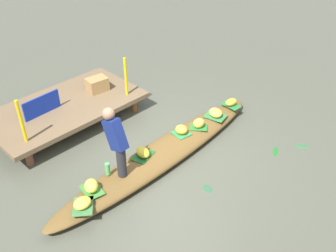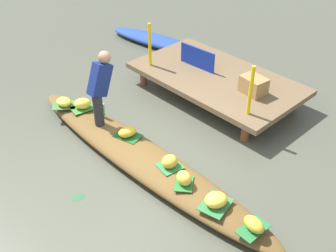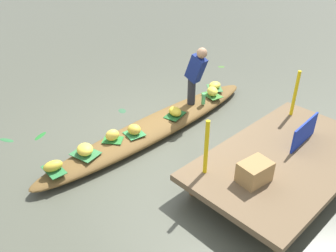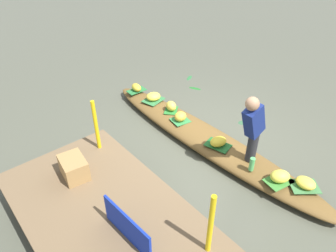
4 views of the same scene
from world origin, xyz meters
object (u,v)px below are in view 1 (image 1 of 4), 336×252
at_px(banana_bunch_3, 199,123).
at_px(vendor_person, 116,139).
at_px(vendor_boat, 163,153).
at_px(banana_bunch_4, 216,113).
at_px(banana_bunch_1, 231,102).
at_px(banana_bunch_0, 82,203).
at_px(water_bottle, 108,169).
at_px(banana_bunch_6, 181,130).
at_px(market_banner, 42,105).
at_px(produce_crate, 97,84).
at_px(banana_bunch_2, 143,152).
at_px(banana_bunch_5, 91,186).

bearing_deg(banana_bunch_3, vendor_person, 177.15).
relative_size(vendor_boat, banana_bunch_4, 16.94).
xyz_separation_m(banana_bunch_1, banana_bunch_4, (-0.58, -0.03, 0.01)).
relative_size(banana_bunch_0, banana_bunch_1, 0.97).
xyz_separation_m(vendor_person, water_bottle, (-0.16, 0.10, -0.58)).
bearing_deg(banana_bunch_0, banana_bunch_4, 2.10).
distance_m(banana_bunch_1, banana_bunch_3, 1.14).
height_order(vendor_boat, banana_bunch_4, banana_bunch_4).
relative_size(banana_bunch_1, vendor_person, 0.24).
distance_m(banana_bunch_4, water_bottle, 2.69).
bearing_deg(banana_bunch_4, banana_bunch_0, -177.90).
relative_size(banana_bunch_1, banana_bunch_6, 1.21).
bearing_deg(market_banner, banana_bunch_6, -58.13).
height_order(banana_bunch_3, produce_crate, produce_crate).
bearing_deg(market_banner, water_bottle, -96.23).
bearing_deg(produce_crate, water_bottle, -123.55).
height_order(banana_bunch_6, vendor_person, vendor_person).
relative_size(banana_bunch_4, water_bottle, 1.32).
bearing_deg(banana_bunch_0, banana_bunch_1, 2.19).
bearing_deg(banana_bunch_3, produce_crate, 105.59).
height_order(vendor_boat, banana_bunch_0, banana_bunch_0).
xyz_separation_m(banana_bunch_3, water_bottle, (-2.13, 0.20, 0.01)).
bearing_deg(banana_bunch_1, water_bottle, 177.31).
relative_size(banana_bunch_2, produce_crate, 0.68).
distance_m(banana_bunch_3, produce_crate, 2.50).
relative_size(banana_bunch_0, water_bottle, 1.25).
height_order(banana_bunch_0, banana_bunch_5, banana_bunch_5).
xyz_separation_m(banana_bunch_4, produce_crate, (-1.23, 2.38, 0.24)).
xyz_separation_m(banana_bunch_0, banana_bunch_4, (3.41, 0.13, 0.01)).
relative_size(banana_bunch_4, produce_crate, 0.69).
bearing_deg(vendor_boat, banana_bunch_1, -0.92).
height_order(banana_bunch_0, banana_bunch_6, banana_bunch_6).
relative_size(banana_bunch_1, market_banner, 0.37).
bearing_deg(market_banner, vendor_person, -92.07).
relative_size(market_banner, produce_crate, 1.85).
xyz_separation_m(banana_bunch_5, banana_bunch_6, (2.16, 0.03, -0.00)).
relative_size(vendor_boat, water_bottle, 22.31).
bearing_deg(banana_bunch_0, banana_bunch_6, 5.02).
xyz_separation_m(banana_bunch_6, produce_crate, (-0.28, 2.29, 0.23)).
bearing_deg(vendor_person, vendor_boat, -3.74).
distance_m(vendor_boat, banana_bunch_0, 1.90).
bearing_deg(banana_bunch_4, vendor_person, 178.13).
relative_size(water_bottle, produce_crate, 0.52).
relative_size(banana_bunch_5, market_banner, 0.36).
bearing_deg(banana_bunch_1, banana_bunch_4, -177.31).
distance_m(banana_bunch_0, water_bottle, 0.79).
distance_m(banana_bunch_1, banana_bunch_4, 0.58).
relative_size(banana_bunch_5, water_bottle, 1.26).
xyz_separation_m(banana_bunch_1, produce_crate, (-1.81, 2.35, 0.25)).
xyz_separation_m(banana_bunch_1, market_banner, (-3.16, 2.36, 0.29)).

